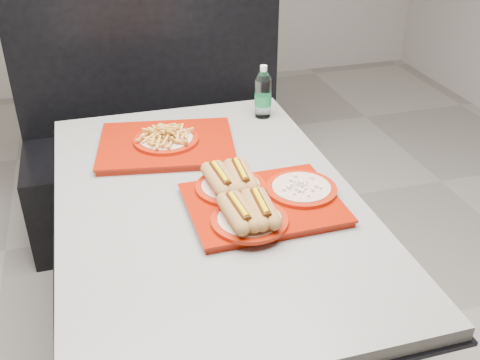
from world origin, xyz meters
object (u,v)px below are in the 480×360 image
object	(u,v)px
tray_near	(257,198)
tray_far	(166,141)
booth_bench	(160,144)
diner_table	(209,240)
water_bottle	(263,95)

from	to	relation	value
tray_near	tray_far	bearing A→B (deg)	112.56
booth_bench	tray_far	size ratio (longest dim) A/B	2.58
diner_table	water_bottle	distance (m)	0.68
diner_table	water_bottle	size ratio (longest dim) A/B	6.76
tray_near	tray_far	distance (m)	0.50
diner_table	tray_far	size ratio (longest dim) A/B	2.71
diner_table	tray_far	distance (m)	0.41
booth_bench	tray_near	world-z (taller)	booth_bench
diner_table	tray_near	distance (m)	0.26
diner_table	tray_far	xyz separation A→B (m)	(-0.07, 0.35, 0.19)
tray_far	water_bottle	xyz separation A→B (m)	(0.41, 0.17, 0.06)
tray_far	booth_bench	bearing A→B (deg)	84.92
booth_bench	tray_far	distance (m)	0.83
tray_near	water_bottle	bearing A→B (deg)	70.65
tray_far	diner_table	bearing A→B (deg)	-79.46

